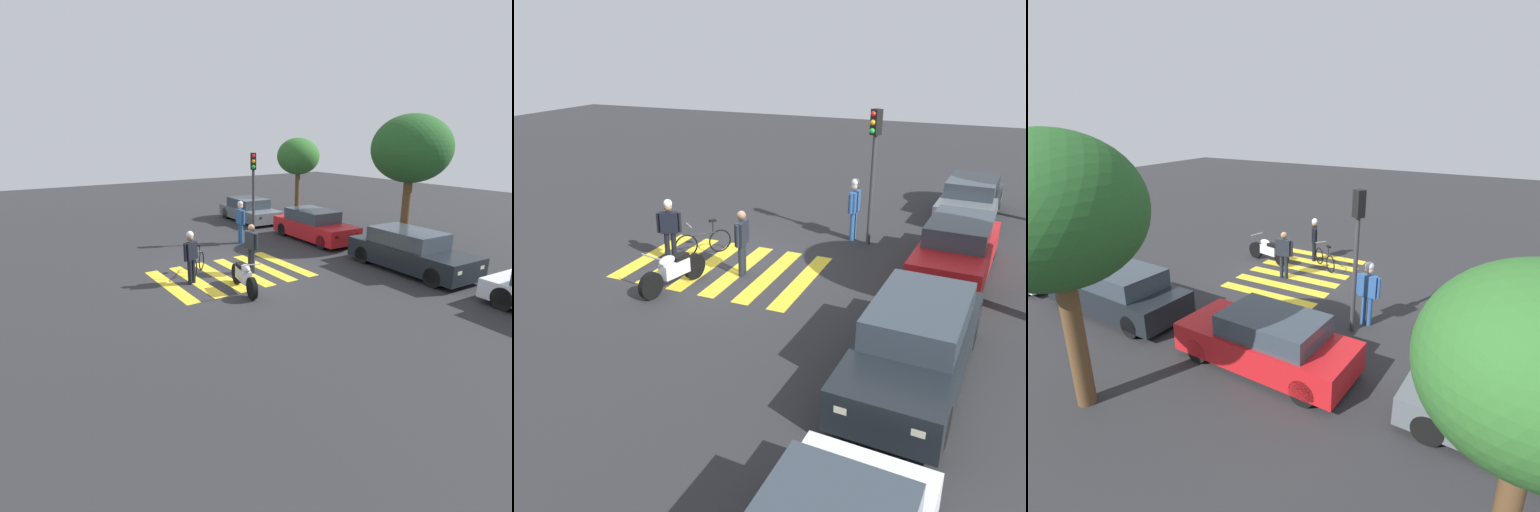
# 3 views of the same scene
# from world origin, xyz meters

# --- Properties ---
(ground_plane) EXTENTS (60.00, 60.00, 0.00)m
(ground_plane) POSITION_xyz_m (0.00, 0.00, 0.00)
(ground_plane) COLOR #2B2B2D
(police_motorcycle) EXTENTS (2.10, 0.75, 1.05)m
(police_motorcycle) POSITION_xyz_m (1.64, -0.49, 0.47)
(police_motorcycle) COLOR black
(police_motorcycle) RESTS_ON ground_plane
(leaning_bicycle) EXTENTS (1.31, 1.11, 0.99)m
(leaning_bicycle) POSITION_xyz_m (-0.62, -0.96, 0.37)
(leaning_bicycle) COLOR black
(leaning_bicycle) RESTS_ON ground_plane
(officer_on_foot) EXTENTS (0.69, 0.24, 1.73)m
(officer_on_foot) POSITION_xyz_m (0.24, 0.69, 0.99)
(officer_on_foot) COLOR #1E232D
(officer_on_foot) RESTS_ON ground_plane
(officer_by_motorcycle) EXTENTS (0.40, 0.59, 1.75)m
(officer_by_motorcycle) POSITION_xyz_m (0.14, -1.56, 1.01)
(officer_by_motorcycle) COLOR black
(officer_by_motorcycle) RESTS_ON ground_plane
(pedestrian_bystander) EXTENTS (0.70, 0.25, 1.90)m
(pedestrian_bystander) POSITION_xyz_m (-3.54, 2.55, 1.11)
(pedestrian_bystander) COLOR #2D5999
(pedestrian_bystander) RESTS_ON ground_plane
(crosswalk_stripes) EXTENTS (3.56, 4.95, 0.01)m
(crosswalk_stripes) POSITION_xyz_m (0.00, 0.00, 0.00)
(crosswalk_stripes) COLOR yellow
(crosswalk_stripes) RESTS_ON ground_plane
(car_grey_coupe) EXTENTS (4.18, 1.97, 1.27)m
(car_grey_coupe) POSITION_xyz_m (-7.53, 5.56, 0.61)
(car_grey_coupe) COLOR black
(car_grey_coupe) RESTS_ON ground_plane
(car_red_convertible) EXTENTS (4.39, 1.92, 1.38)m
(car_red_convertible) POSITION_xyz_m (-2.21, 5.68, 0.66)
(car_red_convertible) COLOR black
(car_red_convertible) RESTS_ON ground_plane
(car_black_suv) EXTENTS (4.64, 1.98, 1.44)m
(car_black_suv) POSITION_xyz_m (3.12, 5.53, 0.69)
(car_black_suv) COLOR black
(car_black_suv) RESTS_ON ground_plane
(traffic_light_pole) EXTENTS (0.36, 0.33, 3.92)m
(traffic_light_pole) POSITION_xyz_m (-3.31, 3.08, 2.65)
(traffic_light_pole) COLOR #38383D
(traffic_light_pole) RESTS_ON ground_plane
(street_tree_near) EXTENTS (2.43, 2.43, 4.49)m
(street_tree_near) POSITION_xyz_m (-7.27, 8.70, 3.42)
(street_tree_near) COLOR brown
(street_tree_near) RESTS_ON ground_plane
(street_tree_mid) EXTENTS (3.37, 3.37, 5.53)m
(street_tree_mid) POSITION_xyz_m (0.34, 8.70, 4.06)
(street_tree_mid) COLOR brown
(street_tree_mid) RESTS_ON ground_plane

